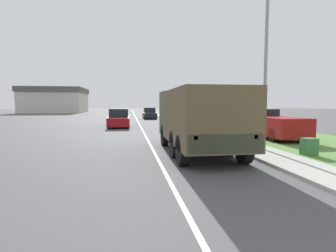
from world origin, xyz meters
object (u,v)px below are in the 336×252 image
car_second_ahead (149,114)px  military_truck (198,117)px  car_nearest_ahead (119,119)px  pickup_truck (268,124)px  lamp_post (262,45)px

car_second_ahead → military_truck: bearing=-90.1°
car_nearest_ahead → pickup_truck: (9.64, -9.10, 0.12)m
car_nearest_ahead → pickup_truck: bearing=-43.4°
pickup_truck → lamp_post: size_ratio=0.74×
military_truck → car_nearest_ahead: bearing=105.5°
military_truck → pickup_truck: bearing=38.4°
military_truck → car_nearest_ahead: (-3.80, 13.73, -0.81)m
military_truck → car_nearest_ahead: size_ratio=1.42×
lamp_post → military_truck: bearing=178.0°
military_truck → pickup_truck: 7.48m
car_nearest_ahead → car_second_ahead: size_ratio=0.99×
car_nearest_ahead → car_second_ahead: (3.86, 13.56, -0.02)m
car_nearest_ahead → pickup_truck: size_ratio=0.82×
car_nearest_ahead → pickup_truck: pickup_truck is taller
military_truck → car_second_ahead: bearing=89.9°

